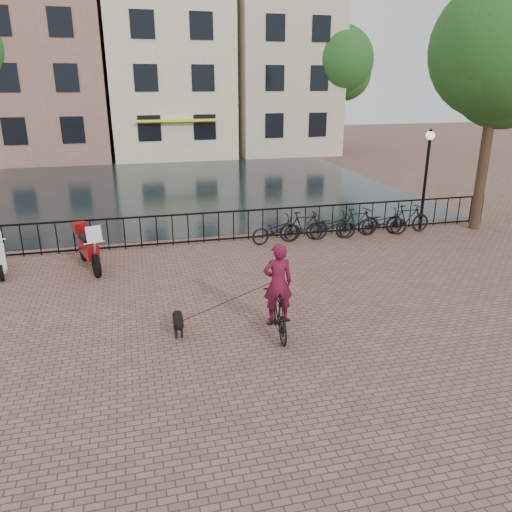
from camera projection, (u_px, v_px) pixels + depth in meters
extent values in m
plane|color=brown|center=(296.00, 370.00, 9.19)|extent=(100.00, 100.00, 0.00)
plane|color=black|center=(186.00, 187.00, 25.01)|extent=(20.00, 20.00, 0.00)
cube|color=black|center=(218.00, 212.00, 16.17)|extent=(20.00, 0.05, 0.05)
cube|color=black|center=(219.00, 239.00, 16.48)|extent=(20.00, 0.05, 0.05)
cube|color=#80614A|center=(46.00, 65.00, 32.90)|extent=(7.50, 9.00, 12.00)
cube|color=beige|center=(168.00, 74.00, 34.91)|extent=(8.00, 9.00, 11.00)
cube|color=yellow|center=(177.00, 121.00, 31.58)|extent=(5.00, 0.60, 0.15)
cube|color=beige|center=(278.00, 63.00, 36.52)|extent=(7.00, 9.00, 12.50)
cylinder|color=black|center=(485.00, 150.00, 17.06)|extent=(0.36, 0.36, 5.60)
sphere|color=#1D501A|center=(501.00, 49.00, 16.00)|extent=(4.48, 4.48, 4.48)
cylinder|color=black|center=(336.00, 111.00, 35.67)|extent=(0.36, 0.36, 5.95)
sphere|color=#1D501A|center=(339.00, 60.00, 34.54)|extent=(4.76, 4.76, 4.76)
cylinder|color=black|center=(425.00, 186.00, 17.27)|extent=(0.10, 0.10, 3.20)
sphere|color=beige|center=(430.00, 135.00, 16.71)|extent=(0.30, 0.30, 0.30)
imported|color=black|center=(277.00, 312.00, 10.31)|extent=(0.59, 1.74, 1.03)
imported|color=#5C0D24|center=(278.00, 275.00, 10.04)|extent=(0.76, 0.53, 2.01)
imported|color=black|center=(276.00, 230.00, 16.22)|extent=(1.78, 0.84, 0.90)
imported|color=black|center=(304.00, 226.00, 16.43)|extent=(1.68, 0.51, 1.00)
imported|color=black|center=(331.00, 226.00, 16.66)|extent=(1.77, 0.77, 0.90)
imported|color=black|center=(357.00, 223.00, 16.87)|extent=(1.71, 0.70, 1.00)
imported|color=black|center=(383.00, 222.00, 17.10)|extent=(1.79, 0.87, 0.90)
imported|color=black|center=(408.00, 219.00, 17.31)|extent=(1.67, 0.51, 1.00)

